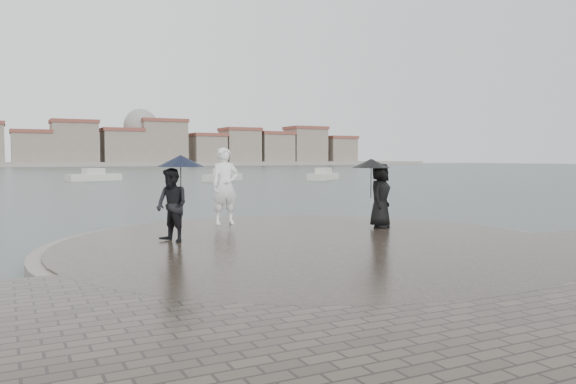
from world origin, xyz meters
TOP-DOWN VIEW (x-y plane):
  - ground at (0.00, 0.00)m, footprint 400.00×400.00m
  - kerb_ring at (0.00, 3.50)m, footprint 12.50×12.50m
  - quay_tip at (0.00, 3.50)m, footprint 11.90×11.90m
  - statue at (-0.70, 7.55)m, footprint 0.86×0.59m
  - visitor_left at (-2.99, 4.81)m, footprint 1.28×1.18m
  - visitor_right at (2.83, 4.80)m, footprint 1.34×1.16m
  - far_skyline at (-6.29, 160.71)m, footprint 260.00×20.00m
  - boats at (5.43, 44.19)m, footprint 45.31×21.92m

SIDE VIEW (x-z plane):
  - ground at x=0.00m, z-range 0.00..0.00m
  - kerb_ring at x=0.00m, z-range 0.00..0.32m
  - quay_tip at x=0.00m, z-range 0.00..0.36m
  - boats at x=5.43m, z-range -0.37..1.13m
  - statue at x=-0.70m, z-range 0.36..2.64m
  - visitor_left at x=-2.99m, z-range 0.48..2.52m
  - visitor_right at x=2.83m, z-range 0.53..2.48m
  - far_skyline at x=-6.29m, z-range -12.89..24.11m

